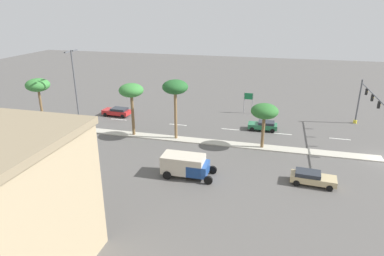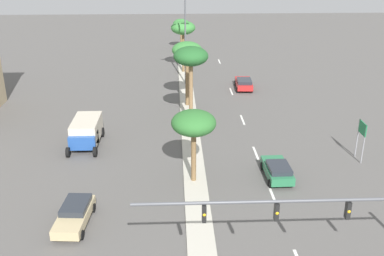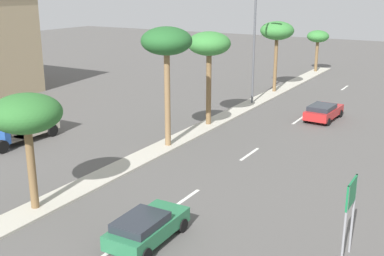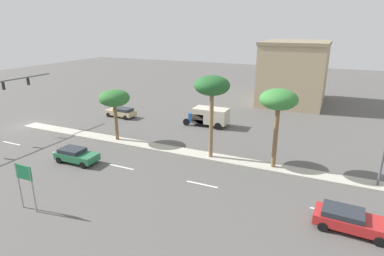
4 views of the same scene
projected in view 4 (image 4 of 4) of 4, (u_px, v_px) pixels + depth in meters
ground_plane at (204, 156)px, 32.20m from camera, size 160.00×160.00×0.00m
median_curb at (276, 168)px, 29.34m from camera, size 1.80×64.80×0.12m
lane_stripe_mid at (12, 143)px, 35.65m from camera, size 0.20×2.80×0.01m
lane_stripe_right at (63, 154)px, 32.57m from camera, size 0.20×2.80×0.01m
lane_stripe_rear at (121, 167)px, 29.68m from camera, size 0.20×2.80×0.01m
lane_stripe_inboard at (202, 184)px, 26.43m from camera, size 0.20×2.80×0.01m
lane_stripe_center at (331, 212)px, 22.51m from camera, size 0.20×2.80×0.01m
directional_road_sign at (24, 178)px, 22.04m from camera, size 0.10×1.51×3.49m
commercial_building at (294, 72)px, 53.22m from camera, size 13.66×10.28×10.25m
palm_tree_trailing at (114, 99)px, 35.12m from camera, size 3.40×3.40×5.80m
palm_tree_outboard at (212, 87)px, 29.61m from camera, size 3.40×3.40×8.13m
palm_tree_left at (279, 101)px, 27.57m from camera, size 3.35×3.35×7.34m
sedan_green_center at (76, 155)px, 30.51m from camera, size 2.04×4.21×1.36m
sedan_tan_leading at (121, 112)px, 45.65m from camera, size 2.22×4.63×1.37m
sedan_red_trailing at (350, 220)px, 20.34m from camera, size 2.28×4.65×1.37m
box_truck at (208, 116)px, 41.67m from camera, size 2.64×5.70×2.36m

